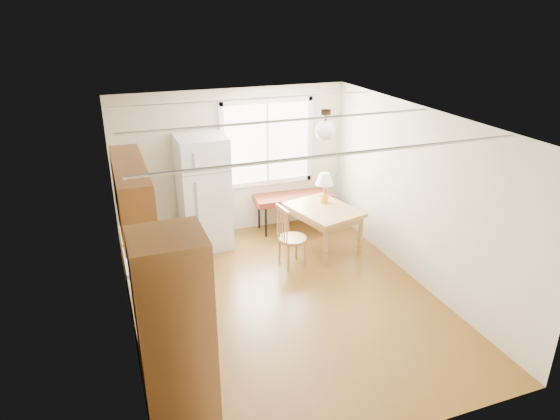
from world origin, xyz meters
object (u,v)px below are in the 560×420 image
refrigerator (203,192)px  dining_table (323,214)px  chair (287,233)px  bench (293,198)px

refrigerator → dining_table: size_ratio=1.40×
refrigerator → chair: bearing=-50.7°
refrigerator → bench: size_ratio=1.33×
refrigerator → dining_table: refrigerator is taller
dining_table → bench: bearing=85.1°
bench → dining_table: (0.16, -0.93, 0.05)m
bench → chair: 1.44m
refrigerator → bench: 1.66m
bench → chair: size_ratio=1.42×
refrigerator → chair: (1.00, -1.18, -0.37)m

